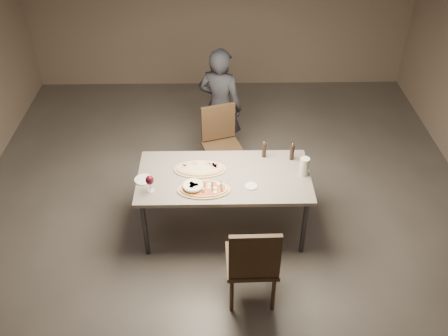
{
  "coord_description": "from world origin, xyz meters",
  "views": [
    {
      "loc": [
        -0.07,
        -4.08,
        3.95
      ],
      "look_at": [
        0.0,
        0.0,
        0.85
      ],
      "focal_mm": 40.0,
      "sensor_mm": 36.0,
      "label": 1
    }
  ],
  "objects_px": {
    "pepper_mill_left": "(292,152)",
    "chair_near": "(253,261)",
    "dining_table": "(224,180)",
    "diner": "(220,107)",
    "bread_basket": "(193,187)",
    "carafe": "(304,167)",
    "chair_far": "(221,139)",
    "zucchini_pizza": "(204,189)",
    "ham_pizza": "(200,169)"
  },
  "relations": [
    {
      "from": "zucchini_pizza",
      "to": "chair_far",
      "type": "height_order",
      "value": "chair_far"
    },
    {
      "from": "zucchini_pizza",
      "to": "carafe",
      "type": "bearing_deg",
      "value": 14.54
    },
    {
      "from": "ham_pizza",
      "to": "chair_far",
      "type": "distance_m",
      "value": 0.96
    },
    {
      "from": "ham_pizza",
      "to": "carafe",
      "type": "bearing_deg",
      "value": -19.87
    },
    {
      "from": "diner",
      "to": "chair_near",
      "type": "bearing_deg",
      "value": 118.96
    },
    {
      "from": "ham_pizza",
      "to": "chair_near",
      "type": "relative_size",
      "value": 0.55
    },
    {
      "from": "dining_table",
      "to": "carafe",
      "type": "height_order",
      "value": "carafe"
    },
    {
      "from": "carafe",
      "to": "chair_far",
      "type": "height_order",
      "value": "carafe"
    },
    {
      "from": "ham_pizza",
      "to": "bread_basket",
      "type": "xyz_separation_m",
      "value": [
        -0.06,
        -0.33,
        0.03
      ]
    },
    {
      "from": "bread_basket",
      "to": "pepper_mill_left",
      "type": "relative_size",
      "value": 1.03
    },
    {
      "from": "zucchini_pizza",
      "to": "chair_near",
      "type": "distance_m",
      "value": 0.92
    },
    {
      "from": "chair_far",
      "to": "diner",
      "type": "xyz_separation_m",
      "value": [
        -0.01,
        0.36,
        0.25
      ]
    },
    {
      "from": "zucchini_pizza",
      "to": "pepper_mill_left",
      "type": "distance_m",
      "value": 1.08
    },
    {
      "from": "pepper_mill_left",
      "to": "diner",
      "type": "relative_size",
      "value": 0.13
    },
    {
      "from": "diner",
      "to": "bread_basket",
      "type": "bearing_deg",
      "value": 102.3
    },
    {
      "from": "chair_near",
      "to": "diner",
      "type": "xyz_separation_m",
      "value": [
        -0.27,
        2.38,
        0.22
      ]
    },
    {
      "from": "dining_table",
      "to": "chair_far",
      "type": "height_order",
      "value": "chair_far"
    },
    {
      "from": "chair_near",
      "to": "bread_basket",
      "type": "bearing_deg",
      "value": 124.18
    },
    {
      "from": "zucchini_pizza",
      "to": "chair_far",
      "type": "relative_size",
      "value": 0.57
    },
    {
      "from": "pepper_mill_left",
      "to": "chair_far",
      "type": "bearing_deg",
      "value": 136.22
    },
    {
      "from": "ham_pizza",
      "to": "pepper_mill_left",
      "type": "xyz_separation_m",
      "value": [
        0.99,
        0.17,
        0.08
      ]
    },
    {
      "from": "bread_basket",
      "to": "carafe",
      "type": "distance_m",
      "value": 1.17
    },
    {
      "from": "carafe",
      "to": "chair_far",
      "type": "bearing_deg",
      "value": 130.43
    },
    {
      "from": "carafe",
      "to": "diner",
      "type": "distance_m",
      "value": 1.61
    },
    {
      "from": "ham_pizza",
      "to": "carafe",
      "type": "xyz_separation_m",
      "value": [
        1.08,
        -0.1,
        0.09
      ]
    },
    {
      "from": "dining_table",
      "to": "zucchini_pizza",
      "type": "height_order",
      "value": "zucchini_pizza"
    },
    {
      "from": "dining_table",
      "to": "pepper_mill_left",
      "type": "bearing_deg",
      "value": 20.74
    },
    {
      "from": "zucchini_pizza",
      "to": "pepper_mill_left",
      "type": "bearing_deg",
      "value": 29.89
    },
    {
      "from": "dining_table",
      "to": "carafe",
      "type": "bearing_deg",
      "value": 0.62
    },
    {
      "from": "dining_table",
      "to": "ham_pizza",
      "type": "distance_m",
      "value": 0.28
    },
    {
      "from": "chair_far",
      "to": "bread_basket",
      "type": "bearing_deg",
      "value": 59.16
    },
    {
      "from": "dining_table",
      "to": "chair_far",
      "type": "bearing_deg",
      "value": 91.07
    },
    {
      "from": "zucchini_pizza",
      "to": "ham_pizza",
      "type": "distance_m",
      "value": 0.34
    },
    {
      "from": "dining_table",
      "to": "carafe",
      "type": "xyz_separation_m",
      "value": [
        0.83,
        0.01,
        0.16
      ]
    },
    {
      "from": "carafe",
      "to": "bread_basket",
      "type": "bearing_deg",
      "value": -168.22
    },
    {
      "from": "chair_far",
      "to": "diner",
      "type": "relative_size",
      "value": 0.61
    },
    {
      "from": "ham_pizza",
      "to": "pepper_mill_left",
      "type": "bearing_deg",
      "value": -4.78
    },
    {
      "from": "dining_table",
      "to": "ham_pizza",
      "type": "relative_size",
      "value": 3.25
    },
    {
      "from": "dining_table",
      "to": "bread_basket",
      "type": "xyz_separation_m",
      "value": [
        -0.31,
        -0.23,
        0.1
      ]
    },
    {
      "from": "zucchini_pizza",
      "to": "ham_pizza",
      "type": "bearing_deg",
      "value": 99.08
    },
    {
      "from": "zucchini_pizza",
      "to": "bread_basket",
      "type": "relative_size",
      "value": 2.54
    },
    {
      "from": "pepper_mill_left",
      "to": "diner",
      "type": "xyz_separation_m",
      "value": [
        -0.76,
        1.09,
        -0.07
      ]
    },
    {
      "from": "ham_pizza",
      "to": "chair_near",
      "type": "bearing_deg",
      "value": -81.02
    },
    {
      "from": "dining_table",
      "to": "diner",
      "type": "distance_m",
      "value": 1.37
    },
    {
      "from": "dining_table",
      "to": "diner",
      "type": "relative_size",
      "value": 1.15
    },
    {
      "from": "dining_table",
      "to": "chair_far",
      "type": "xyz_separation_m",
      "value": [
        -0.02,
        1.01,
        -0.16
      ]
    },
    {
      "from": "pepper_mill_left",
      "to": "chair_far",
      "type": "xyz_separation_m",
      "value": [
        -0.76,
        0.73,
        -0.32
      ]
    },
    {
      "from": "pepper_mill_left",
      "to": "chair_near",
      "type": "bearing_deg",
      "value": -110.9
    },
    {
      "from": "dining_table",
      "to": "zucchini_pizza",
      "type": "relative_size",
      "value": 3.34
    },
    {
      "from": "zucchini_pizza",
      "to": "carafe",
      "type": "relative_size",
      "value": 2.66
    }
  ]
}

